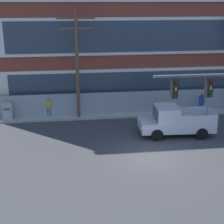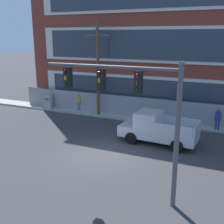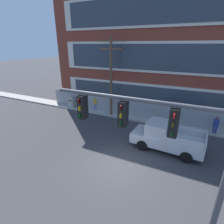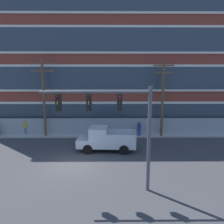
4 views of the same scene
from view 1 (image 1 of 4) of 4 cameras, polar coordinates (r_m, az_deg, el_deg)
name	(u,v)px [view 1 (image 1 of 4)]	position (r m, az deg, el deg)	size (l,w,h in m)	color
ground_plane	(151,157)	(20.47, 6.48, -7.46)	(160.00, 160.00, 0.00)	#38383A
sidewalk_building_side	(128,114)	(27.49, 2.69, -0.30)	(80.00, 1.63, 0.16)	#9E9B93
brick_mill_building	(205,8)	(33.03, 15.14, 16.42)	(38.95, 8.99, 16.15)	brown
chain_link_fence	(164,101)	(27.95, 8.67, 1.75)	(29.87, 0.06, 1.91)	gray
pickup_truck_silver	(175,121)	(23.58, 10.37, -1.56)	(5.13, 2.31, 2.04)	#B2B5BA
utility_pole_near_corner	(77,61)	(25.56, -5.83, 8.47)	(2.75, 0.26, 8.04)	brown
electrical_cabinet	(8,112)	(26.91, -16.96, -0.02)	(0.70, 0.44, 1.50)	#939993
pedestrian_near_cabinet	(202,102)	(28.31, 14.66, 1.56)	(0.45, 0.33, 1.69)	navy
pedestrian_by_fence	(49,106)	(26.99, -10.48, 1.04)	(0.43, 0.30, 1.69)	navy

